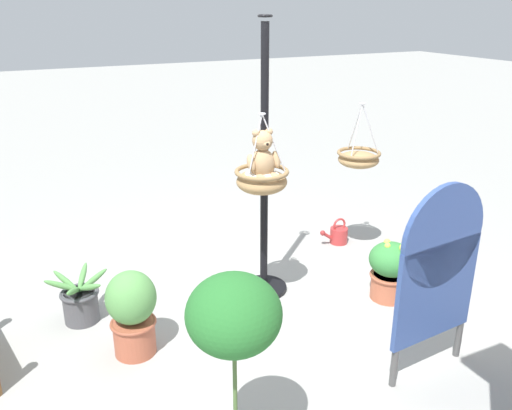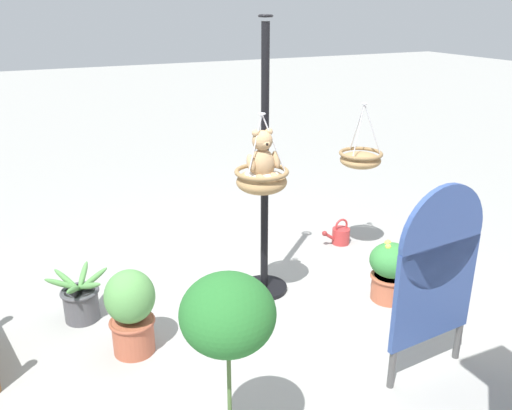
% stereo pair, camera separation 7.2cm
% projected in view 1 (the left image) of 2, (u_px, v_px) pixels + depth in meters
% --- Properties ---
extents(ground_plane, '(40.00, 40.00, 0.00)m').
position_uv_depth(ground_plane, '(253.00, 299.00, 4.96)').
color(ground_plane, '#9E9E99').
extents(display_pole_central, '(0.44, 0.44, 2.49)m').
position_uv_depth(display_pole_central, '(264.00, 214.00, 4.85)').
color(display_pole_central, black).
rests_on(display_pole_central, ground).
extents(hanging_basket_with_teddy, '(0.45, 0.45, 0.67)m').
position_uv_depth(hanging_basket_with_teddy, '(262.00, 180.00, 4.43)').
color(hanging_basket_with_teddy, '#A37F51').
extents(teddy_bear, '(0.30, 0.26, 0.43)m').
position_uv_depth(teddy_bear, '(263.00, 158.00, 4.34)').
color(teddy_bear, tan).
extents(hanging_basket_left_high, '(0.45, 0.45, 0.66)m').
position_uv_depth(hanging_basket_left_high, '(359.00, 158.00, 5.46)').
color(hanging_basket_left_high, '#A37F51').
extents(potted_plant_fern_front, '(0.39, 0.39, 0.70)m').
position_uv_depth(potted_plant_fern_front, '(132.00, 311.00, 4.08)').
color(potted_plant_fern_front, '#AD563D').
rests_on(potted_plant_fern_front, ground).
extents(potted_plant_flowering_red, '(0.51, 0.51, 1.29)m').
position_uv_depth(potted_plant_flowering_red, '(234.00, 353.00, 2.85)').
color(potted_plant_flowering_red, '#4C4C51').
rests_on(potted_plant_flowering_red, ground).
extents(potted_plant_bushy_green, '(0.54, 0.52, 0.45)m').
position_uv_depth(potted_plant_bushy_green, '(80.00, 301.00, 4.57)').
color(potted_plant_bushy_green, '#4C4C51').
rests_on(potted_plant_bushy_green, ground).
extents(potted_plant_small_succulent, '(0.40, 0.40, 0.59)m').
position_uv_depth(potted_plant_small_succulent, '(390.00, 269.00, 4.88)').
color(potted_plant_small_succulent, '#BC6042').
rests_on(potted_plant_small_succulent, ground).
extents(display_sign_board, '(0.76, 0.11, 1.48)m').
position_uv_depth(display_sign_board, '(439.00, 267.00, 3.71)').
color(display_sign_board, '#334C8C').
rests_on(display_sign_board, ground).
extents(watering_can, '(0.35, 0.20, 0.30)m').
position_uv_depth(watering_can, '(338.00, 235.00, 6.09)').
color(watering_can, '#B23333').
rests_on(watering_can, ground).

